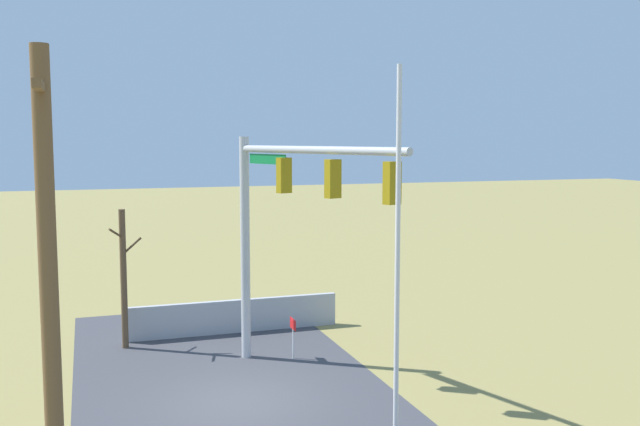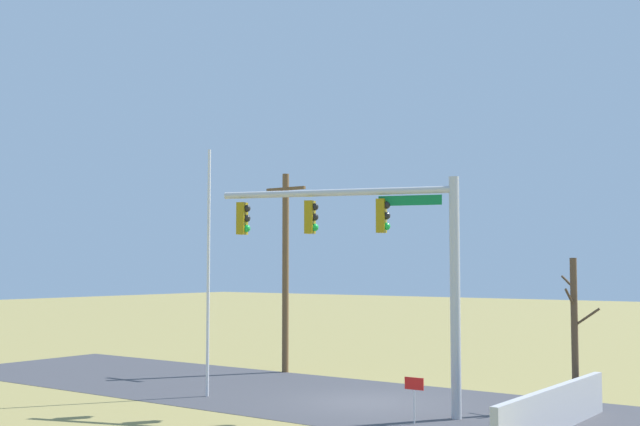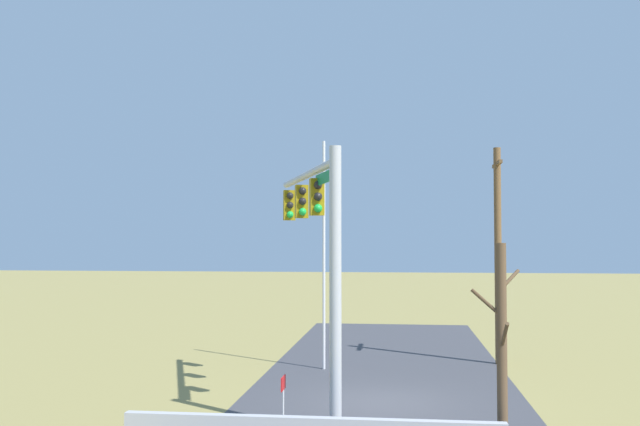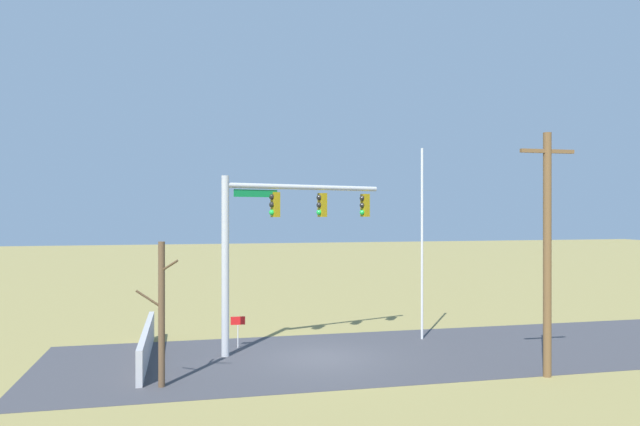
{
  "view_description": "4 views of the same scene",
  "coord_description": "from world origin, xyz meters",
  "views": [
    {
      "loc": [
        -16.95,
        3.52,
        6.55
      ],
      "look_at": [
        -0.28,
        -2.05,
        4.71
      ],
      "focal_mm": 39.69,
      "sensor_mm": 36.0,
      "label": 1
    },
    {
      "loc": [
        13.54,
        -21.15,
        4.12
      ],
      "look_at": [
        -0.32,
        -2.08,
        5.71
      ],
      "focal_mm": 45.42,
      "sensor_mm": 36.0,
      "label": 2
    },
    {
      "loc": [
        19.24,
        0.54,
        4.43
      ],
      "look_at": [
        0.64,
        -1.64,
        5.2
      ],
      "focal_mm": 38.84,
      "sensor_mm": 36.0,
      "label": 3
    },
    {
      "loc": [
        4.91,
        20.98,
        5.28
      ],
      "look_at": [
        -0.23,
        -1.49,
        5.26
      ],
      "focal_mm": 33.34,
      "sensor_mm": 36.0,
      "label": 4
    }
  ],
  "objects": [
    {
      "name": "open_sign",
      "position": [
        2.88,
        -2.25,
        0.91
      ],
      "size": [
        0.56,
        0.04,
        1.22
      ],
      "color": "silver",
      "rests_on": "ground_plane"
    },
    {
      "name": "utility_pole",
      "position": [
        -6.46,
        4.04,
        4.09
      ],
      "size": [
        1.9,
        0.26,
        7.85
      ],
      "color": "brown",
      "rests_on": "ground_plane"
    },
    {
      "name": "bare_tree",
      "position": [
        5.58,
        2.45,
        2.26
      ],
      "size": [
        1.27,
        1.02,
        4.4
      ],
      "color": "brown",
      "rests_on": "ground_plane"
    },
    {
      "name": "ground_plane",
      "position": [
        0.0,
        0.0,
        0.0
      ],
      "size": [
        160.0,
        160.0,
        0.0
      ],
      "primitive_type": "plane",
      "color": "olive"
    },
    {
      "name": "road_surface",
      "position": [
        -4.0,
        0.0,
        0.01
      ],
      "size": [
        28.0,
        8.0,
        0.01
      ],
      "primitive_type": "cube",
      "color": "#3D3D42",
      "rests_on": "ground_plane"
    },
    {
      "name": "signal_mast",
      "position": [
        1.49,
        -1.62,
        4.73
      ],
      "size": [
        6.67,
        2.46,
        6.63
      ],
      "color": "#B2B5BA",
      "rests_on": "ground_plane"
    },
    {
      "name": "flagpole",
      "position": [
        -4.74,
        -2.13,
        3.97
      ],
      "size": [
        0.1,
        0.1,
        7.95
      ],
      "primitive_type": "cylinder",
      "color": "silver",
      "rests_on": "ground_plane"
    }
  ]
}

